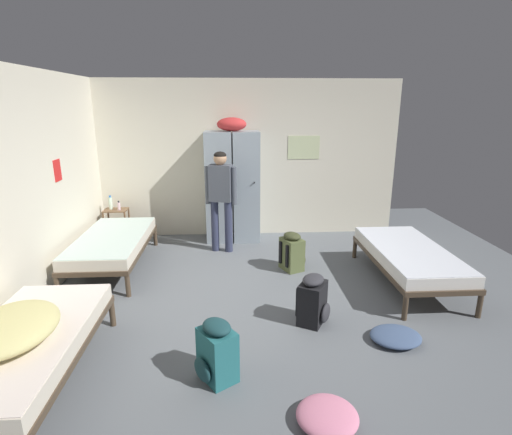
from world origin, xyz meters
The scene contains 16 objects.
ground_plane centered at (0.00, 0.00, 0.00)m, with size 8.15×8.15×0.00m, color slate.
room_backdrop centered at (-1.26, 1.29, 1.34)m, with size 5.22×5.07×2.69m.
locker_bank centered at (-0.28, 2.23, 0.97)m, with size 0.90×0.55×2.07m.
shelf_unit centered at (-2.25, 2.20, 0.35)m, with size 0.38×0.30×0.57m.
bed_left_front centered at (-2.00, -1.45, 0.38)m, with size 0.90×1.90×0.49m.
bed_right centered at (2.00, 0.31, 0.38)m, with size 0.90×1.90×0.49m.
bed_left_rear centered at (-2.00, 1.05, 0.38)m, with size 0.90×1.90×0.49m.
bedding_heap centered at (-2.03, -1.54, 0.60)m, with size 0.69×0.85×0.22m.
person_traveler centered at (-0.46, 1.65, 0.96)m, with size 0.49×0.28×1.59m.
water_bottle centered at (-2.33, 2.22, 0.68)m, with size 0.06×0.06×0.24m.
lotion_bottle centered at (-2.18, 2.16, 0.64)m, with size 0.05×0.05×0.16m.
backpack_black centered at (0.56, -0.60, 0.26)m, with size 0.41×0.40×0.55m.
backpack_olive centered at (0.55, 0.85, 0.26)m, with size 0.40×0.39×0.55m.
backpack_teal centered at (-0.44, -1.46, 0.26)m, with size 0.41×0.40×0.55m.
clothes_pile_pink centered at (0.39, -2.01, 0.07)m, with size 0.46×0.46×0.13m.
clothes_pile_denim centered at (1.32, -1.00, 0.05)m, with size 0.51×0.44×0.11m.
Camera 1 is at (-0.28, -4.40, 2.29)m, focal length 27.96 mm.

